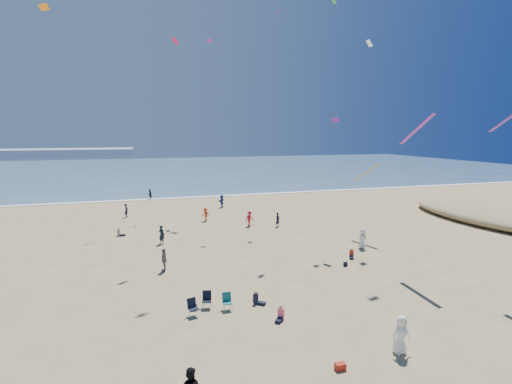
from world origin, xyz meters
name	(u,v)px	position (x,y,z in m)	size (l,w,h in m)	color
ground	(266,341)	(0.00, 0.00, 0.00)	(220.00, 220.00, 0.00)	tan
ocean	(155,170)	(0.00, 95.00, 0.03)	(220.00, 100.00, 0.06)	#476B84
surf_line	(173,198)	(0.00, 45.00, 0.04)	(220.00, 1.20, 0.08)	white
standing_flyers	(267,243)	(4.83, 13.90, 0.86)	(22.51, 53.53, 1.85)	white
seated_group	(252,284)	(1.20, 6.41, 0.42)	(19.38, 32.16, 0.84)	silver
chair_cluster	(209,303)	(-2.04, 4.05, 0.50)	(2.68, 1.54, 1.00)	black
white_tote	(194,307)	(-2.85, 4.53, 0.20)	(0.35, 0.20, 0.40)	silver
black_backpack	(207,297)	(-1.88, 5.67, 0.19)	(0.30, 0.22, 0.38)	black
cooler	(340,366)	(2.31, -3.28, 0.15)	(0.45, 0.30, 0.30)	#AC2A18
navy_bag	(345,264)	(9.44, 8.68, 0.17)	(0.28, 0.18, 0.34)	black
kites_aloft	(320,65)	(9.60, 14.11, 15.82)	(38.64, 41.11, 29.52)	#F5B504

